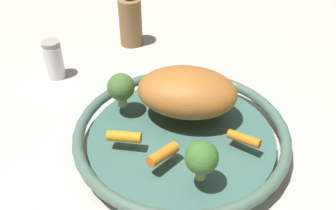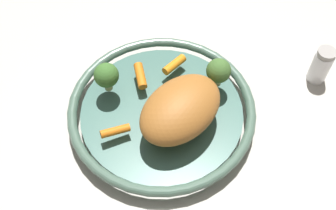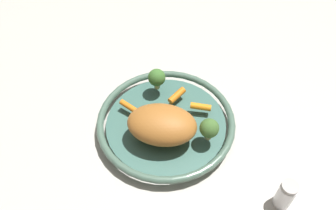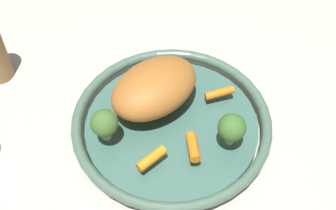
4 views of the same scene
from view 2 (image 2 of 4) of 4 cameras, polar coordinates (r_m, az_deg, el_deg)
The scene contains 9 objects.
ground_plane at distance 0.80m, azimuth -0.84°, elevation -1.64°, with size 2.04×2.04×0.00m, color #B7B2A8.
serving_bowl at distance 0.78m, azimuth -0.86°, elevation -0.80°, with size 0.35×0.35×0.04m.
roast_chicken_piece at distance 0.72m, azimuth 1.73°, elevation -0.56°, with size 0.17×0.11×0.07m, color #A76429.
baby_carrot_center at distance 0.80m, azimuth -3.80°, elevation 4.03°, with size 0.02×0.02×0.05m, color orange.
baby_carrot_back at distance 0.73m, azimuth -7.24°, elevation -3.54°, with size 0.01×0.01×0.05m, color orange.
baby_carrot_left at distance 0.81m, azimuth 0.86°, elevation 5.56°, with size 0.02×0.02×0.05m, color orange.
broccoli_floret_mid at distance 0.77m, azimuth 6.94°, elevation 4.62°, with size 0.05×0.05×0.06m.
broccoli_floret_small at distance 0.77m, azimuth -8.44°, elevation 4.00°, with size 0.05×0.05×0.06m.
salt_shaker at distance 0.88m, azimuth 20.22°, elevation 5.11°, with size 0.04×0.04×0.08m.
Camera 2 is at (-0.37, -0.22, 0.67)m, focal length 44.49 mm.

